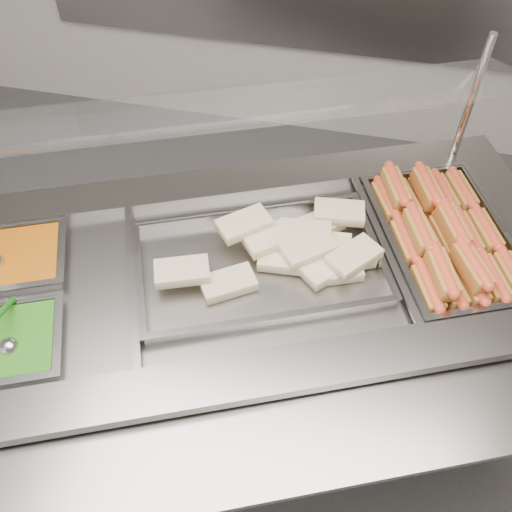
% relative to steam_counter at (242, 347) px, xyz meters
% --- Properties ---
extents(ground, '(6.00, 6.00, 0.00)m').
position_rel_steam_counter_xyz_m(ground, '(-0.11, -0.47, -0.49)').
color(ground, '#4C4C4E').
rests_on(ground, ground).
extents(steam_counter, '(2.25, 1.64, 0.99)m').
position_rel_steam_counter_xyz_m(steam_counter, '(0.00, 0.00, 0.00)').
color(steam_counter, slate).
rests_on(steam_counter, ground).
extents(tray_rail, '(1.92, 1.11, 0.06)m').
position_rel_steam_counter_xyz_m(tray_rail, '(0.22, -0.52, 0.44)').
color(tray_rail, gray).
rests_on(tray_rail, steam_counter).
extents(sneeze_guard, '(1.79, 1.00, 0.48)m').
position_rel_steam_counter_xyz_m(sneeze_guard, '(-0.09, 0.22, 0.89)').
color(sneeze_guard, silver).
rests_on(sneeze_guard, steam_counter).
extents(pan_hotdogs, '(0.58, 0.70, 0.11)m').
position_rel_steam_counter_xyz_m(pan_hotdogs, '(0.63, 0.27, 0.45)').
color(pan_hotdogs, gray).
rests_on(pan_hotdogs, steam_counter).
extents(pan_wraps, '(0.86, 0.70, 0.08)m').
position_rel_steam_counter_xyz_m(pan_wraps, '(0.06, 0.03, 0.46)').
color(pan_wraps, gray).
rests_on(pan_wraps, steam_counter).
extents(pan_beans, '(0.41, 0.37, 0.11)m').
position_rel_steam_counter_xyz_m(pan_beans, '(-0.71, -0.13, 0.45)').
color(pan_beans, gray).
rests_on(pan_beans, steam_counter).
extents(pan_peas, '(0.41, 0.37, 0.11)m').
position_rel_steam_counter_xyz_m(pan_peas, '(-0.59, -0.42, 0.45)').
color(pan_peas, gray).
rests_on(pan_peas, steam_counter).
extents(hotdogs_in_buns, '(0.52, 0.64, 0.13)m').
position_rel_steam_counter_xyz_m(hotdogs_in_buns, '(0.62, 0.26, 0.50)').
color(hotdogs_in_buns, '#A76123').
rests_on(hotdogs_in_buns, pan_hotdogs).
extents(tortilla_wraps, '(0.68, 0.48, 0.10)m').
position_rel_steam_counter_xyz_m(tortilla_wraps, '(0.18, 0.09, 0.50)').
color(tortilla_wraps, tan).
rests_on(tortilla_wraps, pan_wraps).
extents(serving_spoon, '(0.10, 0.18, 0.16)m').
position_rel_steam_counter_xyz_m(serving_spoon, '(-0.56, -0.41, 0.50)').
color(serving_spoon, '#BCBCC1').
rests_on(serving_spoon, pan_peas).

